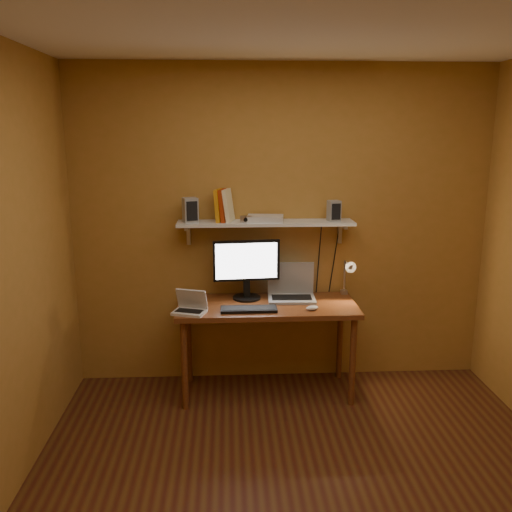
{
  "coord_description": "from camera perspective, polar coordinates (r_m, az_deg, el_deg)",
  "views": [
    {
      "loc": [
        -0.44,
        -2.76,
        2.09
      ],
      "look_at": [
        -0.24,
        1.18,
        1.16
      ],
      "focal_mm": 38.0,
      "sensor_mm": 36.0,
      "label": 1
    }
  ],
  "objects": [
    {
      "name": "room",
      "position": [
        2.9,
        5.87,
        -2.62
      ],
      "size": [
        3.44,
        3.24,
        2.64
      ],
      "color": "#523115",
      "rests_on": "ground"
    },
    {
      "name": "desk",
      "position": [
        4.29,
        1.17,
        -6.16
      ],
      "size": [
        1.4,
        0.6,
        0.75
      ],
      "color": "brown",
      "rests_on": "ground"
    },
    {
      "name": "wall_shelf",
      "position": [
        4.3,
        1.03,
        3.46
      ],
      "size": [
        1.4,
        0.25,
        0.21
      ],
      "color": "silver",
      "rests_on": "room"
    },
    {
      "name": "monitor",
      "position": [
        4.32,
        -1.0,
        -1.09
      ],
      "size": [
        0.53,
        0.24,
        0.48
      ],
      "rotation": [
        0.0,
        0.0,
        0.09
      ],
      "color": "black",
      "rests_on": "desk"
    },
    {
      "name": "laptop",
      "position": [
        4.4,
        3.73,
        -3.49
      ],
      "size": [
        0.39,
        0.29,
        0.28
      ],
      "rotation": [
        0.0,
        0.0,
        -0.04
      ],
      "color": "gray",
      "rests_on": "desk"
    },
    {
      "name": "netbook",
      "position": [
        4.09,
        -6.91,
        -5.26
      ],
      "size": [
        0.28,
        0.23,
        0.18
      ],
      "rotation": [
        0.0,
        0.0,
        -0.32
      ],
      "color": "silver",
      "rests_on": "desk"
    },
    {
      "name": "keyboard",
      "position": [
        4.11,
        -0.76,
        -5.62
      ],
      "size": [
        0.43,
        0.14,
        0.02
      ],
      "primitive_type": "cube",
      "rotation": [
        0.0,
        0.0,
        0.0
      ],
      "color": "black",
      "rests_on": "desk"
    },
    {
      "name": "mouse",
      "position": [
        4.14,
        5.95,
        -5.45
      ],
      "size": [
        0.11,
        0.09,
        0.03
      ],
      "primitive_type": "ellipsoid",
      "rotation": [
        0.0,
        0.0,
        0.32
      ],
      "color": "silver",
      "rests_on": "desk"
    },
    {
      "name": "desk_lamp",
      "position": [
        4.42,
        9.64,
        -1.78
      ],
      "size": [
        0.09,
        0.23,
        0.38
      ],
      "color": "silver",
      "rests_on": "desk"
    },
    {
      "name": "speaker_left",
      "position": [
        4.27,
        -6.94,
        4.82
      ],
      "size": [
        0.14,
        0.14,
        0.19
      ],
      "primitive_type": "cube",
      "rotation": [
        0.0,
        0.0,
        0.31
      ],
      "color": "gray",
      "rests_on": "wall_shelf"
    },
    {
      "name": "speaker_right",
      "position": [
        4.35,
        8.2,
        4.73
      ],
      "size": [
        0.11,
        0.11,
        0.16
      ],
      "primitive_type": "cube",
      "rotation": [
        0.0,
        0.0,
        0.19
      ],
      "color": "gray",
      "rests_on": "wall_shelf"
    },
    {
      "name": "books",
      "position": [
        4.28,
        -3.4,
        5.34
      ],
      "size": [
        0.17,
        0.18,
        0.26
      ],
      "color": "orange",
      "rests_on": "wall_shelf"
    },
    {
      "name": "shelf_camera",
      "position": [
        4.23,
        -1.06,
        3.88
      ],
      "size": [
        0.09,
        0.05,
        0.05
      ],
      "color": "silver",
      "rests_on": "wall_shelf"
    },
    {
      "name": "router",
      "position": [
        4.29,
        0.98,
        3.97
      ],
      "size": [
        0.3,
        0.22,
        0.05
      ],
      "primitive_type": "cube",
      "rotation": [
        0.0,
        0.0,
        -0.13
      ],
      "color": "silver",
      "rests_on": "wall_shelf"
    }
  ]
}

